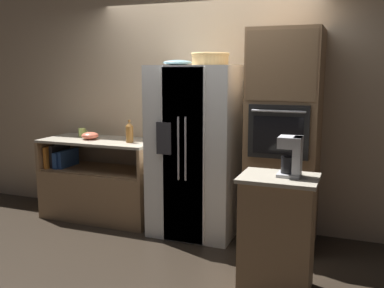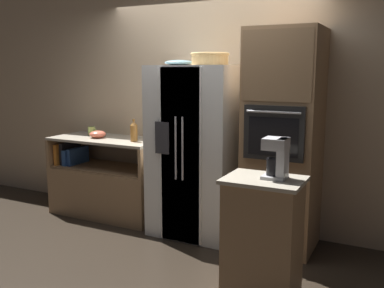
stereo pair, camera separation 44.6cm
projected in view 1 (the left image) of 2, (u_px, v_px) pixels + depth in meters
name	position (u px, v px, depth m)	size (l,w,h in m)	color
ground_plane	(193.00, 232.00, 4.69)	(20.00, 20.00, 0.00)	black
wall_back	(207.00, 102.00, 4.84)	(12.00, 0.06, 2.80)	tan
counter_left	(101.00, 189.00, 5.13)	(1.38, 0.64, 0.95)	#93704C
refrigerator	(196.00, 151.00, 4.56)	(0.89, 0.76, 1.80)	white
wall_oven	(284.00, 139.00, 4.24)	(0.68, 0.70, 2.14)	#93704C
island_counter	(277.00, 234.00, 3.37)	(0.59, 0.46, 0.95)	#93704C
wicker_basket	(210.00, 58.00, 4.28)	(0.39, 0.39, 0.12)	tan
fruit_bowl	(177.00, 63.00, 4.44)	(0.30, 0.30, 0.06)	#668C99
bottle_tall	(129.00, 132.00, 4.80)	(0.08, 0.08, 0.26)	brown
mug	(82.00, 133.00, 5.21)	(0.12, 0.09, 0.11)	#B2D166
mixing_bowl	(90.00, 136.00, 5.03)	(0.20, 0.20, 0.09)	#DB664C
coffee_maker	(292.00, 155.00, 3.26)	(0.17, 0.17, 0.31)	#B2B2B7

